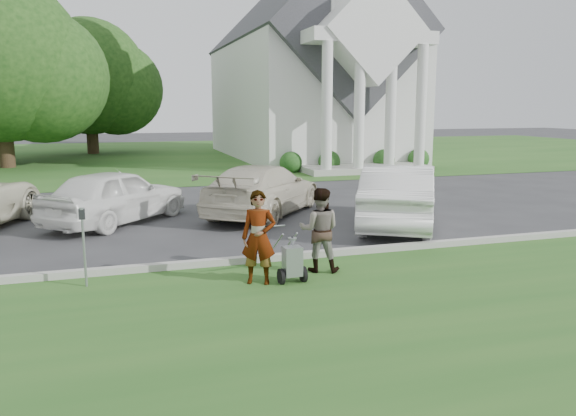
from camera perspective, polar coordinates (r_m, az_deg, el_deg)
name	(u,v)px	position (r m, az deg, el deg)	size (l,w,h in m)	color
ground	(265,270)	(11.01, -2.36, -6.31)	(120.00, 120.00, 0.00)	#333335
grass_strip	(318,326)	(8.31, 3.10, -11.92)	(80.00, 7.00, 0.01)	#27571E
church_lawn	(157,156)	(37.44, -13.13, 5.20)	(80.00, 30.00, 0.01)	#27571E
curb	(258,259)	(11.51, -3.08, -5.20)	(80.00, 0.18, 0.15)	#9E9E93
church	(309,60)	(35.43, 2.14, 14.79)	(9.19, 19.00, 24.10)	white
tree_back	(89,82)	(40.25, -19.57, 11.95)	(9.61, 7.60, 8.89)	#332316
striping_cart	(292,262)	(10.11, 0.42, -5.52)	(0.51, 0.99, 0.91)	black
person_left	(259,238)	(9.97, -3.00, -3.09)	(0.61, 0.40, 1.68)	#999999
person_right	(320,231)	(10.73, 3.22, -2.30)	(0.79, 0.61, 1.62)	#999999
parking_meter_near	(83,238)	(10.39, -20.07, -2.84)	(0.10, 0.09, 1.42)	#96999F
car_b	(115,196)	(15.91, -17.13, 1.18)	(1.78, 4.43, 1.51)	white
car_c	(263,190)	(16.46, -2.57, 1.88)	(2.08, 5.11, 1.48)	beige
car_d	(398,196)	(15.10, 11.11, 1.24)	(1.74, 4.99, 1.64)	white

